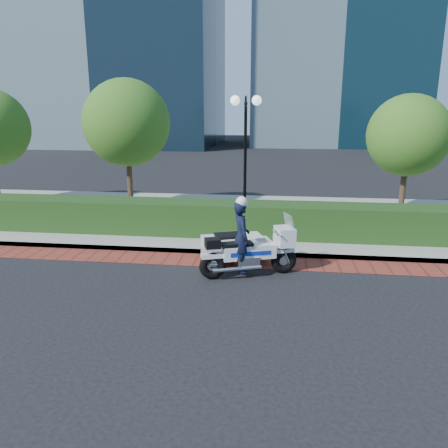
# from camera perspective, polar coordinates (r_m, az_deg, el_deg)

# --- Properties ---
(ground) EXTENTS (120.00, 120.00, 0.00)m
(ground) POSITION_cam_1_polar(r_m,az_deg,el_deg) (10.41, -5.21, -7.43)
(ground) COLOR black
(ground) RESTS_ON ground
(brick_strip) EXTENTS (60.00, 1.00, 0.01)m
(brick_strip) POSITION_cam_1_polar(r_m,az_deg,el_deg) (11.79, -3.66, -4.68)
(brick_strip) COLOR maroon
(brick_strip) RESTS_ON ground
(sidewalk) EXTENTS (60.00, 8.00, 0.15)m
(sidewalk) POSITION_cam_1_polar(r_m,az_deg,el_deg) (16.02, -0.66, 0.86)
(sidewalk) COLOR gray
(sidewalk) RESTS_ON ground
(hedge_main) EXTENTS (18.00, 1.20, 1.00)m
(hedge_main) POSITION_cam_1_polar(r_m,az_deg,el_deg) (13.58, -2.05, 0.81)
(hedge_main) COLOR black
(hedge_main) RESTS_ON sidewalk
(lamppost) EXTENTS (1.02, 0.70, 4.21)m
(lamppost) POSITION_cam_1_polar(r_m,az_deg,el_deg) (14.68, 2.81, 10.98)
(lamppost) COLOR black
(lamppost) RESTS_ON sidewalk
(tree_b) EXTENTS (3.20, 3.20, 4.89)m
(tree_b) POSITION_cam_1_polar(r_m,az_deg,el_deg) (16.88, -12.60, 12.75)
(tree_b) COLOR #332319
(tree_b) RESTS_ON sidewalk
(tree_c) EXTENTS (2.80, 2.80, 4.30)m
(tree_c) POSITION_cam_1_polar(r_m,az_deg,el_deg) (16.52, 22.93, 10.59)
(tree_c) COLOR #332319
(tree_c) RESTS_ON sidewalk
(police_motorcycle) EXTENTS (2.49, 1.83, 1.98)m
(police_motorcycle) POSITION_cam_1_polar(r_m,az_deg,el_deg) (10.77, 2.26, -2.79)
(police_motorcycle) COLOR black
(police_motorcycle) RESTS_ON ground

